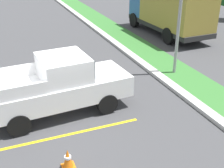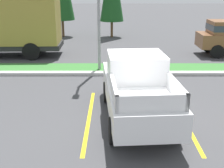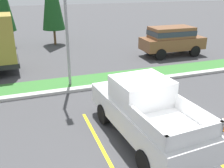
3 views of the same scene
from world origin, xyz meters
TOP-DOWN VIEW (x-y plane):
  - ground_plane at (0.00, 0.00)m, footprint 120.00×120.00m
  - parking_line_near at (-1.52, 0.05)m, footprint 0.12×4.80m
  - parking_line_far at (1.58, 0.05)m, footprint 0.12×4.80m
  - curb_strip at (0.00, 5.00)m, footprint 56.00×0.40m
  - grass_median at (0.00, 6.10)m, footprint 56.00×1.80m
  - pickup_truck_main at (0.03, 0.10)m, footprint 2.28×5.35m
  - cargo_truck_distant at (-7.10, 9.06)m, footprint 6.88×2.70m
  - traffic_cone at (3.08, -0.37)m, footprint 0.36×0.36m

SIDE VIEW (x-z plane):
  - ground_plane at x=0.00m, z-range 0.00..0.00m
  - parking_line_near at x=-1.52m, z-range 0.00..0.01m
  - parking_line_far at x=1.58m, z-range 0.00..0.01m
  - grass_median at x=0.00m, z-range 0.00..0.06m
  - curb_strip at x=0.00m, z-range 0.00..0.15m
  - traffic_cone at x=3.08m, z-range -0.01..0.59m
  - pickup_truck_main at x=0.03m, z-range -0.01..2.09m
  - cargo_truck_distant at x=-7.10m, z-range 0.15..3.55m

